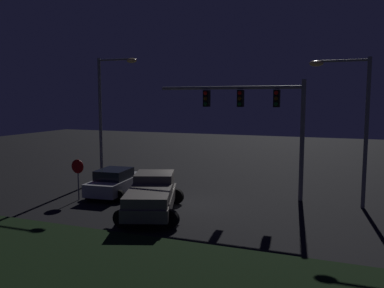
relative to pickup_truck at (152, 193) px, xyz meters
The scene contains 8 objects.
ground_plane 2.83m from the pickup_truck, 63.65° to the left, with size 80.00×80.00×0.00m, color black.
grass_median 6.88m from the pickup_truck, 80.07° to the right, with size 23.43×7.16×0.10m, color black.
pickup_truck is the anchor object (origin of this frame).
car_sedan 4.55m from the pickup_truck, 143.88° to the left, with size 2.73×4.54×1.51m.
traffic_signal_gantry 7.54m from the pickup_truck, 52.35° to the left, with size 8.32×0.56×6.50m.
street_lamp_left 9.54m from the pickup_truck, 136.24° to the left, with size 2.91×0.44×8.15m.
street_lamp_right 10.71m from the pickup_truck, 27.93° to the left, with size 2.93×0.44×7.51m.
stop_sign 5.01m from the pickup_truck, 169.93° to the left, with size 0.76×0.08×2.23m.
Camera 1 is at (7.19, -18.92, 5.46)m, focal length 36.94 mm.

